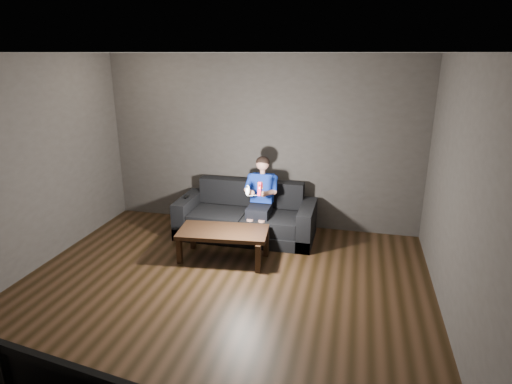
# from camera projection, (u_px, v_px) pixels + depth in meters

# --- Properties ---
(floor) EXTENTS (5.00, 5.00, 0.00)m
(floor) POSITION_uv_depth(u_px,v_px,m) (211.00, 304.00, 4.82)
(floor) COLOR black
(floor) RESTS_ON ground
(back_wall) EXTENTS (5.00, 0.04, 2.70)m
(back_wall) POSITION_uv_depth(u_px,v_px,m) (261.00, 143.00, 6.71)
(back_wall) COLOR #3B3633
(back_wall) RESTS_ON ground
(front_wall) EXTENTS (5.00, 0.04, 2.70)m
(front_wall) POSITION_uv_depth(u_px,v_px,m) (33.00, 342.00, 2.09)
(front_wall) COLOR #3B3633
(front_wall) RESTS_ON ground
(left_wall) EXTENTS (0.04, 5.00, 2.70)m
(left_wall) POSITION_uv_depth(u_px,v_px,m) (3.00, 175.00, 4.96)
(left_wall) COLOR #3B3633
(left_wall) RESTS_ON ground
(right_wall) EXTENTS (0.04, 5.00, 2.70)m
(right_wall) POSITION_uv_depth(u_px,v_px,m) (469.00, 210.00, 3.85)
(right_wall) COLOR #3B3633
(right_wall) RESTS_ON ground
(ceiling) EXTENTS (5.00, 5.00, 0.02)m
(ceiling) POSITION_uv_depth(u_px,v_px,m) (201.00, 53.00, 3.98)
(ceiling) COLOR silver
(ceiling) RESTS_ON back_wall
(sofa) EXTENTS (2.07, 0.89, 0.80)m
(sofa) POSITION_uv_depth(u_px,v_px,m) (246.00, 219.00, 6.57)
(sofa) COLOR black
(sofa) RESTS_ON floor
(child) EXTENTS (0.49, 0.60, 1.20)m
(child) POSITION_uv_depth(u_px,v_px,m) (261.00, 193.00, 6.33)
(child) COLOR black
(child) RESTS_ON sofa
(wii_remote_red) EXTENTS (0.06, 0.08, 0.19)m
(wii_remote_red) POSITION_uv_depth(u_px,v_px,m) (260.00, 189.00, 5.81)
(wii_remote_red) COLOR red
(wii_remote_red) RESTS_ON child
(nunchuk_white) EXTENTS (0.07, 0.10, 0.16)m
(nunchuk_white) POSITION_uv_depth(u_px,v_px,m) (248.00, 190.00, 5.87)
(nunchuk_white) COLOR white
(nunchuk_white) RESTS_ON child
(wii_remote_black) EXTENTS (0.04, 0.14, 0.03)m
(wii_remote_black) POSITION_uv_depth(u_px,v_px,m) (187.00, 197.00, 6.61)
(wii_remote_black) COLOR black
(wii_remote_black) RESTS_ON sofa
(coffee_table) EXTENTS (1.25, 0.72, 0.43)m
(coffee_table) POSITION_uv_depth(u_px,v_px,m) (223.00, 234.00, 5.75)
(coffee_table) COLOR black
(coffee_table) RESTS_ON floor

